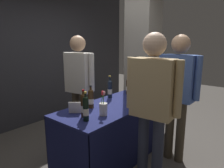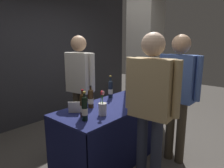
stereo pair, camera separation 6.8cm
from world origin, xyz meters
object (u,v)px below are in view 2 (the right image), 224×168
at_px(featured_wine_bottle, 111,89).
at_px(flower_vase, 102,107).
at_px(tasting_table, 112,122).
at_px(taster_foreground_right, 151,99).
at_px(display_bottle_0, 83,105).
at_px(wine_glass_near_vendor, 153,92).
at_px(vendor_presenter, 80,80).
at_px(concrete_pillar, 145,37).

distance_m(featured_wine_bottle, flower_vase, 0.76).
relative_size(tasting_table, taster_foreground_right, 0.93).
bearing_deg(display_bottle_0, wine_glass_near_vendor, -11.59).
relative_size(tasting_table, wine_glass_near_vendor, 11.38).
relative_size(featured_wine_bottle, flower_vase, 1.16).
relative_size(flower_vase, taster_foreground_right, 0.17).
xyz_separation_m(flower_vase, vendor_presenter, (0.38, 0.85, 0.16)).
distance_m(concrete_pillar, featured_wine_bottle, 1.56).
bearing_deg(vendor_presenter, wine_glass_near_vendor, 24.73).
bearing_deg(tasting_table, concrete_pillar, 17.13).
distance_m(featured_wine_bottle, wine_glass_near_vendor, 0.64).
distance_m(wine_glass_near_vendor, flower_vase, 0.99).
bearing_deg(flower_vase, concrete_pillar, 18.39).
xyz_separation_m(featured_wine_bottle, taster_foreground_right, (-0.48, -0.99, 0.13)).
height_order(tasting_table, wine_glass_near_vendor, wine_glass_near_vendor).
distance_m(display_bottle_0, taster_foreground_right, 0.78).
bearing_deg(tasting_table, wine_glass_near_vendor, -23.27).
relative_size(featured_wine_bottle, taster_foreground_right, 0.20).
bearing_deg(wine_glass_near_vendor, vendor_presenter, 122.32).
distance_m(display_bottle_0, flower_vase, 0.24).
relative_size(wine_glass_near_vendor, flower_vase, 0.48).
bearing_deg(tasting_table, featured_wine_bottle, 44.28).
xyz_separation_m(wine_glass_near_vendor, flower_vase, (-0.98, 0.11, -0.01)).
bearing_deg(display_bottle_0, taster_foreground_right, -64.04).
height_order(concrete_pillar, tasting_table, concrete_pillar).
relative_size(wine_glass_near_vendor, vendor_presenter, 0.08).
distance_m(featured_wine_bottle, display_bottle_0, 0.87).
bearing_deg(taster_foreground_right, tasting_table, -20.95).
bearing_deg(wine_glass_near_vendor, display_bottle_0, 168.41).
xyz_separation_m(featured_wine_bottle, vendor_presenter, (-0.25, 0.42, 0.11)).
distance_m(vendor_presenter, taster_foreground_right, 1.43).
distance_m(tasting_table, vendor_presenter, 0.85).
bearing_deg(featured_wine_bottle, concrete_pillar, 9.70).
bearing_deg(vendor_presenter, flower_vase, -31.59).
bearing_deg(tasting_table, display_bottle_0, -177.11).
height_order(featured_wine_bottle, vendor_presenter, vendor_presenter).
bearing_deg(display_bottle_0, concrete_pillar, 13.59).
height_order(vendor_presenter, taster_foreground_right, taster_foreground_right).
height_order(wine_glass_near_vendor, taster_foreground_right, taster_foreground_right).
distance_m(tasting_table, flower_vase, 0.52).
relative_size(featured_wine_bottle, display_bottle_0, 1.05).
relative_size(concrete_pillar, wine_glass_near_vendor, 24.13).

